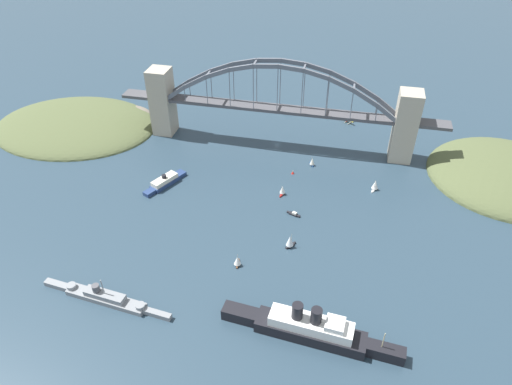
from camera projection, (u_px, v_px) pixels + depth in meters
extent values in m
plane|color=#283D4C|center=(277.00, 144.00, 379.57)|extent=(1400.00, 1400.00, 0.00)
cube|color=#ADA38E|center=(405.00, 127.00, 345.70)|extent=(16.93, 18.33, 55.92)
cube|color=#ADA38E|center=(162.00, 102.00, 379.93)|extent=(16.93, 18.33, 55.92)
cube|color=#47474C|center=(278.00, 109.00, 360.25)|extent=(178.15, 13.25, 2.40)
cube|color=#47474C|center=(435.00, 124.00, 339.54)|extent=(24.00, 13.25, 2.40)
cube|color=#47474C|center=(139.00, 95.00, 380.96)|extent=(24.00, 13.25, 2.40)
cube|color=slate|center=(389.00, 108.00, 346.20)|extent=(20.51, 1.80, 15.87)
cube|color=slate|center=(366.00, 91.00, 342.41)|extent=(20.21, 1.80, 13.11)
cube|color=slate|center=(342.00, 78.00, 340.39)|extent=(19.84, 1.80, 10.34)
cube|color=slate|center=(318.00, 68.00, 340.13)|extent=(19.40, 1.80, 7.53)
cube|color=slate|center=(293.00, 62.00, 341.64)|extent=(18.91, 1.80, 4.66)
cube|color=slate|center=(269.00, 60.00, 344.91)|extent=(18.91, 1.80, 4.66)
cube|color=slate|center=(245.00, 62.00, 349.95)|extent=(19.40, 1.80, 7.53)
cube|color=slate|center=(222.00, 68.00, 356.76)|extent=(19.84, 1.80, 10.34)
cube|color=slate|center=(200.00, 76.00, 365.33)|extent=(20.21, 1.80, 13.11)
cube|color=slate|center=(179.00, 88.00, 375.67)|extent=(20.51, 1.80, 15.87)
cube|color=slate|center=(389.00, 115.00, 336.89)|extent=(20.51, 1.80, 15.87)
cube|color=slate|center=(366.00, 98.00, 333.10)|extent=(20.21, 1.80, 13.11)
cube|color=slate|center=(341.00, 84.00, 331.07)|extent=(19.84, 1.80, 10.34)
cube|color=slate|center=(316.00, 74.00, 330.82)|extent=(19.40, 1.80, 7.53)
cube|color=slate|center=(291.00, 68.00, 332.33)|extent=(18.91, 1.80, 4.66)
cube|color=slate|center=(266.00, 66.00, 335.60)|extent=(18.91, 1.80, 4.66)
cube|color=slate|center=(241.00, 68.00, 340.64)|extent=(19.40, 1.80, 7.53)
cube|color=slate|center=(217.00, 73.00, 347.45)|extent=(19.84, 1.80, 10.34)
cube|color=slate|center=(195.00, 82.00, 356.02)|extent=(20.21, 1.80, 13.11)
cube|color=slate|center=(174.00, 94.00, 366.36)|extent=(20.51, 1.80, 15.87)
cube|color=slate|center=(400.00, 121.00, 343.88)|extent=(1.40, 11.92, 1.40)
cube|color=slate|center=(354.00, 87.00, 336.30)|extent=(1.40, 11.92, 1.40)
cube|color=slate|center=(305.00, 67.00, 335.79)|extent=(1.40, 11.92, 1.40)
cube|color=slate|center=(255.00, 63.00, 342.33)|extent=(1.40, 11.92, 1.40)
cube|color=slate|center=(208.00, 74.00, 355.95)|extent=(1.40, 11.92, 1.40)
cube|color=slate|center=(167.00, 97.00, 376.62)|extent=(1.40, 11.92, 1.40)
cylinder|color=slate|center=(377.00, 106.00, 347.47)|extent=(0.56, 0.56, 12.06)
cylinder|color=slate|center=(376.00, 113.00, 338.16)|extent=(0.56, 0.56, 12.06)
cylinder|color=slate|center=(353.00, 98.00, 347.66)|extent=(0.56, 0.56, 22.37)
cylinder|color=slate|center=(352.00, 105.00, 338.35)|extent=(0.56, 0.56, 22.37)
cylinder|color=slate|center=(328.00, 91.00, 348.73)|extent=(0.56, 0.56, 29.73)
cylinder|color=slate|center=(327.00, 97.00, 339.41)|extent=(0.56, 0.56, 29.73)
cylinder|color=slate|center=(304.00, 86.00, 350.68)|extent=(0.56, 0.56, 34.15)
cylinder|color=slate|center=(302.00, 92.00, 341.36)|extent=(0.56, 0.56, 34.15)
cylinder|color=slate|center=(280.00, 83.00, 353.51)|extent=(0.56, 0.56, 35.63)
cylinder|color=slate|center=(277.00, 89.00, 344.20)|extent=(0.56, 0.56, 35.63)
cylinder|color=slate|center=(257.00, 82.00, 357.23)|extent=(0.56, 0.56, 34.15)
cylinder|color=slate|center=(253.00, 88.00, 347.91)|extent=(0.56, 0.56, 34.15)
cylinder|color=slate|center=(234.00, 82.00, 361.82)|extent=(0.56, 0.56, 29.73)
cylinder|color=slate|center=(230.00, 88.00, 352.51)|extent=(0.56, 0.56, 29.73)
cylinder|color=slate|center=(211.00, 84.00, 367.31)|extent=(0.56, 0.56, 22.37)
cylinder|color=slate|center=(207.00, 91.00, 357.99)|extent=(0.56, 0.56, 22.37)
cylinder|color=slate|center=(190.00, 88.00, 373.67)|extent=(0.56, 0.56, 12.06)
cylinder|color=slate|center=(185.00, 94.00, 364.36)|extent=(0.56, 0.56, 12.06)
ellipsoid|color=#515B38|center=(507.00, 178.00, 340.42)|extent=(115.44, 112.20, 26.45)
ellipsoid|color=#515B38|center=(76.00, 127.00, 403.59)|extent=(142.92, 113.45, 19.86)
ellipsoid|color=#756B5B|center=(125.00, 114.00, 422.32)|extent=(50.02, 34.04, 10.93)
cube|color=black|center=(310.00, 332.00, 227.60)|extent=(55.99, 17.22, 6.70)
cube|color=black|center=(386.00, 352.00, 218.61)|extent=(18.90, 8.40, 6.70)
cube|color=black|center=(240.00, 314.00, 236.59)|extent=(19.02, 9.75, 6.70)
cube|color=white|center=(311.00, 324.00, 223.82)|extent=(42.10, 14.14, 5.92)
cube|color=white|center=(335.00, 324.00, 218.31)|extent=(9.88, 10.03, 3.20)
cylinder|color=black|center=(316.00, 316.00, 218.97)|extent=(5.55, 5.55, 8.60)
cylinder|color=black|center=(297.00, 311.00, 221.24)|extent=(5.55, 5.55, 8.60)
cylinder|color=tan|center=(384.00, 340.00, 214.17)|extent=(0.50, 0.50, 10.00)
cube|color=gray|center=(106.00, 299.00, 246.70)|extent=(47.06, 12.09, 3.04)
cube|color=gray|center=(157.00, 314.00, 238.75)|extent=(15.78, 4.87, 3.04)
cube|color=gray|center=(58.00, 285.00, 254.64)|extent=(15.84, 5.52, 3.04)
cube|color=gray|center=(105.00, 295.00, 244.81)|extent=(23.76, 8.21, 3.26)
cylinder|color=gray|center=(140.00, 306.00, 239.67)|extent=(5.09, 5.09, 2.20)
cylinder|color=gray|center=(71.00, 286.00, 250.59)|extent=(5.09, 5.09, 2.20)
cylinder|color=gray|center=(102.00, 287.00, 240.84)|extent=(0.60, 0.60, 10.00)
cylinder|color=#4C4C51|center=(96.00, 288.00, 243.71)|extent=(4.00, 4.00, 4.40)
cube|color=navy|center=(165.00, 183.00, 332.66)|extent=(16.97, 23.52, 2.89)
cube|color=navy|center=(149.00, 193.00, 323.38)|extent=(8.32, 9.13, 2.89)
cube|color=navy|center=(180.00, 174.00, 341.93)|extent=(9.34, 9.63, 2.89)
cube|color=beige|center=(164.00, 180.00, 330.82)|extent=(15.07, 21.33, 3.25)
cylinder|color=black|center=(164.00, 176.00, 329.13)|extent=(3.23, 3.23, 2.40)
cylinder|color=#B7B7B2|center=(350.00, 123.00, 408.06)|extent=(4.15, 5.56, 0.90)
cylinder|color=#B7B7B2|center=(347.00, 121.00, 410.16)|extent=(4.15, 5.56, 0.90)
cylinder|color=maroon|center=(350.00, 122.00, 407.46)|extent=(0.14, 0.14, 1.09)
cylinder|color=maroon|center=(347.00, 120.00, 409.56)|extent=(0.14, 0.14, 1.09)
ellipsoid|color=gold|center=(349.00, 120.00, 407.82)|extent=(4.64, 6.07, 1.22)
cylinder|color=maroon|center=(346.00, 121.00, 406.21)|extent=(1.41, 1.31, 1.16)
cube|color=gold|center=(348.00, 120.00, 407.06)|extent=(10.61, 7.92, 0.20)
cube|color=gold|center=(350.00, 119.00, 409.32)|extent=(4.29, 3.38, 0.12)
cube|color=maroon|center=(351.00, 118.00, 408.58)|extent=(0.71, 0.98, 1.50)
cylinder|color=#B7B7B2|center=(289.00, 113.00, 423.45)|extent=(1.55, 5.44, 0.90)
cylinder|color=#B7B7B2|center=(286.00, 112.00, 424.27)|extent=(1.55, 5.44, 0.90)
cylinder|color=navy|center=(289.00, 112.00, 422.87)|extent=(0.14, 0.14, 1.02)
cylinder|color=navy|center=(286.00, 112.00, 423.69)|extent=(0.14, 0.14, 1.02)
ellipsoid|color=silver|center=(288.00, 111.00, 422.61)|extent=(2.05, 6.93, 1.22)
cylinder|color=navy|center=(287.00, 112.00, 420.30)|extent=(1.25, 0.94, 1.16)
cube|color=silver|center=(288.00, 111.00, 421.66)|extent=(9.46, 2.83, 0.20)
cube|color=silver|center=(289.00, 109.00, 424.80)|extent=(3.65, 1.52, 0.12)
cube|color=navy|center=(289.00, 108.00, 424.06)|extent=(0.25, 1.11, 1.50)
cube|color=#234C8C|center=(312.00, 164.00, 354.24)|extent=(3.28, 4.22, 0.90)
cube|color=#234C8C|center=(310.00, 163.00, 356.24)|extent=(1.27, 1.50, 0.90)
cube|color=#234C8C|center=(313.00, 166.00, 352.23)|extent=(1.40, 1.57, 0.90)
cylinder|color=tan|center=(312.00, 160.00, 352.29)|extent=(0.16, 0.16, 6.45)
cone|color=silver|center=(312.00, 161.00, 351.60)|extent=(4.82, 4.82, 5.16)
cube|color=silver|center=(374.00, 190.00, 327.93)|extent=(3.46, 5.27, 0.79)
cube|color=silver|center=(372.00, 192.00, 325.72)|extent=(1.35, 1.83, 0.79)
cube|color=silver|center=(375.00, 187.00, 330.13)|extent=(1.51, 1.89, 0.79)
cylinder|color=tan|center=(374.00, 185.00, 324.99)|extent=(0.16, 0.16, 8.07)
cone|color=white|center=(375.00, 184.00, 326.20)|extent=(5.85, 5.85, 6.46)
cube|color=black|center=(293.00, 214.00, 305.67)|extent=(6.35, 4.35, 1.14)
cube|color=black|center=(288.00, 212.00, 307.35)|extent=(2.30, 1.96, 1.14)
cube|color=black|center=(299.00, 216.00, 304.00)|extent=(2.40, 2.22, 1.14)
cube|color=beige|center=(294.00, 213.00, 304.63)|extent=(3.43, 2.89, 1.29)
cube|color=black|center=(291.00, 245.00, 281.64)|extent=(4.75, 5.36, 1.09)
cube|color=black|center=(294.00, 243.00, 283.39)|extent=(1.80, 1.94, 1.09)
cube|color=black|center=(287.00, 248.00, 279.88)|extent=(1.98, 2.07, 1.09)
cylinder|color=tan|center=(292.00, 239.00, 278.89)|extent=(0.16, 0.16, 8.80)
cone|color=white|center=(290.00, 241.00, 278.39)|extent=(6.27, 6.27, 7.04)
cube|color=#B2231E|center=(282.00, 194.00, 323.34)|extent=(2.41, 4.44, 1.07)
cube|color=#B2231E|center=(280.00, 197.00, 321.30)|extent=(0.98, 1.52, 1.07)
cube|color=#B2231E|center=(283.00, 192.00, 325.38)|extent=(1.12, 1.55, 1.07)
cylinder|color=tan|center=(282.00, 190.00, 320.70)|extent=(0.16, 0.16, 6.88)
cone|color=white|center=(282.00, 190.00, 321.80)|extent=(4.57, 4.57, 5.50)
cube|color=brown|center=(238.00, 264.00, 269.19)|extent=(2.05, 4.61, 1.05)
cube|color=brown|center=(239.00, 260.00, 271.56)|extent=(0.87, 1.55, 1.05)
cube|color=brown|center=(237.00, 267.00, 266.82)|extent=(1.02, 1.57, 1.05)
cylinder|color=tan|center=(238.00, 259.00, 267.21)|extent=(0.16, 0.16, 6.55)
cone|color=white|center=(237.00, 261.00, 266.37)|extent=(4.45, 4.45, 5.24)
cone|color=red|center=(293.00, 172.00, 344.19)|extent=(2.20, 2.20, 2.20)
sphere|color=#F2E566|center=(293.00, 171.00, 343.35)|extent=(0.50, 0.50, 0.50)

